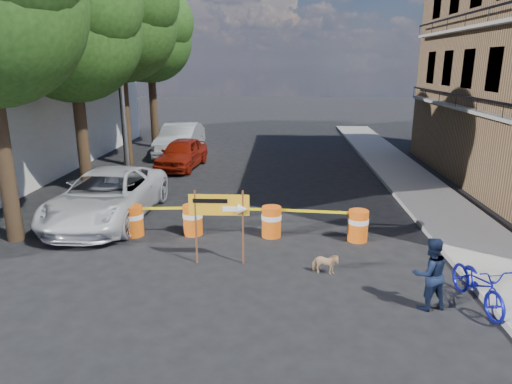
# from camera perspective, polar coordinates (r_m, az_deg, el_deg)

# --- Properties ---
(ground) EXTENTS (120.00, 120.00, 0.00)m
(ground) POSITION_cam_1_polar(r_m,az_deg,el_deg) (10.92, -0.88, -10.63)
(ground) COLOR black
(ground) RESTS_ON ground
(sidewalk_east) EXTENTS (2.40, 40.00, 0.15)m
(sidewalk_east) POSITION_cam_1_polar(r_m,az_deg,el_deg) (17.36, 21.46, -1.33)
(sidewalk_east) COLOR gray
(sidewalk_east) RESTS_ON ground
(tree_mid_a) EXTENTS (5.25, 5.00, 8.68)m
(tree_mid_a) POSITION_cam_1_polar(r_m,az_deg,el_deg) (18.37, -21.92, 18.30)
(tree_mid_a) COLOR #332316
(tree_mid_a) RESTS_ON ground
(tree_mid_b) EXTENTS (5.67, 5.40, 9.62)m
(tree_mid_b) POSITION_cam_1_polar(r_m,az_deg,el_deg) (23.07, -16.69, 19.79)
(tree_mid_b) COLOR #332316
(tree_mid_b) RESTS_ON ground
(tree_far) EXTENTS (5.04, 4.80, 8.84)m
(tree_far) POSITION_cam_1_polar(r_m,az_deg,el_deg) (27.81, -13.06, 18.21)
(tree_far) COLOR #332316
(tree_far) RESTS_ON ground
(streetlamp) EXTENTS (1.25, 0.18, 8.00)m
(streetlamp) POSITION_cam_1_polar(r_m,az_deg,el_deg) (20.37, -16.37, 13.83)
(streetlamp) COLOR gray
(streetlamp) RESTS_ON ground
(barrel_far_left) EXTENTS (0.58, 0.58, 0.90)m
(barrel_far_left) POSITION_cam_1_polar(r_m,az_deg,el_deg) (13.73, -15.06, -3.41)
(barrel_far_left) COLOR #E2590D
(barrel_far_left) RESTS_ON ground
(barrel_mid_left) EXTENTS (0.58, 0.58, 0.90)m
(barrel_mid_left) POSITION_cam_1_polar(r_m,az_deg,el_deg) (13.46, -7.91, -3.39)
(barrel_mid_left) COLOR #E2590D
(barrel_mid_left) RESTS_ON ground
(barrel_mid_right) EXTENTS (0.58, 0.58, 0.90)m
(barrel_mid_right) POSITION_cam_1_polar(r_m,az_deg,el_deg) (13.19, 1.94, -3.65)
(barrel_mid_right) COLOR #E2590D
(barrel_mid_right) RESTS_ON ground
(barrel_far_right) EXTENTS (0.58, 0.58, 0.90)m
(barrel_far_right) POSITION_cam_1_polar(r_m,az_deg,el_deg) (13.18, 12.63, -4.05)
(barrel_far_right) COLOR #E2590D
(barrel_far_right) RESTS_ON ground
(detour_sign) EXTENTS (1.49, 0.28, 1.91)m
(detour_sign) POSITION_cam_1_polar(r_m,az_deg,el_deg) (11.14, -3.64, -2.33)
(detour_sign) COLOR #592D19
(detour_sign) RESTS_ON ground
(pedestrian) EXTENTS (0.87, 0.75, 1.53)m
(pedestrian) POSITION_cam_1_polar(r_m,az_deg,el_deg) (9.99, 20.91, -9.51)
(pedestrian) COLOR black
(pedestrian) RESTS_ON ground
(bicycle) EXTENTS (0.80, 1.09, 1.90)m
(bicycle) POSITION_cam_1_polar(r_m,az_deg,el_deg) (10.41, 26.32, -8.00)
(bicycle) COLOR #13169C
(bicycle) RESTS_ON ground
(dog) EXTENTS (0.68, 0.41, 0.53)m
(dog) POSITION_cam_1_polar(r_m,az_deg,el_deg) (11.10, 8.65, -8.85)
(dog) COLOR tan
(dog) RESTS_ON ground
(suv_white) EXTENTS (2.78, 5.73, 1.57)m
(suv_white) POSITION_cam_1_polar(r_m,az_deg,el_deg) (15.26, -18.12, -0.49)
(suv_white) COLOR silver
(suv_white) RESTS_ON ground
(sedan_red) EXTENTS (2.13, 4.30, 1.41)m
(sedan_red) POSITION_cam_1_polar(r_m,az_deg,el_deg) (22.13, -9.25, 4.78)
(sedan_red) COLOR maroon
(sedan_red) RESTS_ON ground
(sedan_silver) EXTENTS (1.93, 5.19, 1.70)m
(sedan_silver) POSITION_cam_1_polar(r_m,az_deg,el_deg) (25.49, -9.44, 6.54)
(sedan_silver) COLOR silver
(sedan_silver) RESTS_ON ground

